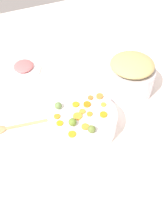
# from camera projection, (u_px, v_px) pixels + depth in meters

# --- Properties ---
(tabletop) EXTENTS (2.40, 2.40, 0.02)m
(tabletop) POSITION_uv_depth(u_px,v_px,m) (80.00, 124.00, 1.27)
(tabletop) COLOR white
(tabletop) RESTS_ON ground
(serving_bowl_carrots) EXTENTS (0.30, 0.30, 0.10)m
(serving_bowl_carrots) POSITION_uv_depth(u_px,v_px,m) (84.00, 121.00, 1.20)
(serving_bowl_carrots) COLOR white
(serving_bowl_carrots) RESTS_ON tabletop
(metal_pot) EXTENTS (0.24, 0.24, 0.14)m
(metal_pot) POSITION_uv_depth(u_px,v_px,m) (130.00, 80.00, 1.36)
(metal_pot) COLOR #BEB8C1
(metal_pot) RESTS_ON tabletop
(stuffing_mound) EXTENTS (0.21, 0.21, 0.05)m
(stuffing_mound) POSITION_uv_depth(u_px,v_px,m) (132.00, 64.00, 1.28)
(stuffing_mound) COLOR tan
(stuffing_mound) RESTS_ON metal_pot
(carrot_slice_0) EXTENTS (0.04, 0.04, 0.01)m
(carrot_slice_0) POSITION_uv_depth(u_px,v_px,m) (87.00, 104.00, 1.19)
(carrot_slice_0) COLOR orange
(carrot_slice_0) RESTS_ON serving_bowl_carrots
(carrot_slice_1) EXTENTS (0.03, 0.03, 0.01)m
(carrot_slice_1) POSITION_uv_depth(u_px,v_px,m) (103.00, 115.00, 1.15)
(carrot_slice_1) COLOR orange
(carrot_slice_1) RESTS_ON serving_bowl_carrots
(carrot_slice_2) EXTENTS (0.04, 0.04, 0.01)m
(carrot_slice_2) POSITION_uv_depth(u_px,v_px,m) (100.00, 96.00, 1.23)
(carrot_slice_2) COLOR orange
(carrot_slice_2) RESTS_ON serving_bowl_carrots
(carrot_slice_3) EXTENTS (0.03, 0.03, 0.01)m
(carrot_slice_3) POSITION_uv_depth(u_px,v_px,m) (90.00, 98.00, 1.22)
(carrot_slice_3) COLOR orange
(carrot_slice_3) RESTS_ON serving_bowl_carrots
(carrot_slice_4) EXTENTS (0.03, 0.03, 0.01)m
(carrot_slice_4) POSITION_uv_depth(u_px,v_px,m) (82.00, 112.00, 1.17)
(carrot_slice_4) COLOR orange
(carrot_slice_4) RESTS_ON serving_bowl_carrots
(carrot_slice_5) EXTENTS (0.03, 0.03, 0.01)m
(carrot_slice_5) POSITION_uv_depth(u_px,v_px,m) (57.00, 116.00, 1.15)
(carrot_slice_5) COLOR orange
(carrot_slice_5) RESTS_ON serving_bowl_carrots
(carrot_slice_6) EXTENTS (0.03, 0.03, 0.01)m
(carrot_slice_6) POSITION_uv_depth(u_px,v_px,m) (104.00, 105.00, 1.19)
(carrot_slice_6) COLOR orange
(carrot_slice_6) RESTS_ON serving_bowl_carrots
(carrot_slice_7) EXTENTS (0.04, 0.04, 0.01)m
(carrot_slice_7) POSITION_uv_depth(u_px,v_px,m) (85.00, 127.00, 1.11)
(carrot_slice_7) COLOR orange
(carrot_slice_7) RESTS_ON serving_bowl_carrots
(carrot_slice_8) EXTENTS (0.05, 0.05, 0.01)m
(carrot_slice_8) POSITION_uv_depth(u_px,v_px,m) (78.00, 116.00, 1.15)
(carrot_slice_8) COLOR orange
(carrot_slice_8) RESTS_ON serving_bowl_carrots
(carrot_slice_9) EXTENTS (0.04, 0.04, 0.01)m
(carrot_slice_9) POSITION_uv_depth(u_px,v_px,m) (72.00, 134.00, 1.08)
(carrot_slice_9) COLOR orange
(carrot_slice_9) RESTS_ON serving_bowl_carrots
(carrot_slice_10) EXTENTS (0.03, 0.03, 0.01)m
(carrot_slice_10) POSITION_uv_depth(u_px,v_px,m) (90.00, 114.00, 1.15)
(carrot_slice_10) COLOR orange
(carrot_slice_10) RESTS_ON serving_bowl_carrots
(carrot_slice_11) EXTENTS (0.03, 0.03, 0.01)m
(carrot_slice_11) POSITION_uv_depth(u_px,v_px,m) (60.00, 123.00, 1.12)
(carrot_slice_11) COLOR orange
(carrot_slice_11) RESTS_ON serving_bowl_carrots
(carrot_slice_12) EXTENTS (0.03, 0.03, 0.01)m
(carrot_slice_12) POSITION_uv_depth(u_px,v_px,m) (76.00, 104.00, 1.19)
(carrot_slice_12) COLOR orange
(carrot_slice_12) RESTS_ON serving_bowl_carrots
(brussels_sprout_0) EXTENTS (0.04, 0.04, 0.04)m
(brussels_sprout_0) POSITION_uv_depth(u_px,v_px,m) (73.00, 122.00, 1.11)
(brussels_sprout_0) COLOR olive
(brussels_sprout_0) RESTS_ON serving_bowl_carrots
(brussels_sprout_1) EXTENTS (0.03, 0.03, 0.03)m
(brussels_sprout_1) POSITION_uv_depth(u_px,v_px,m) (58.00, 106.00, 1.17)
(brussels_sprout_1) COLOR #5D7940
(brussels_sprout_1) RESTS_ON serving_bowl_carrots
(brussels_sprout_2) EXTENTS (0.03, 0.03, 0.03)m
(brussels_sprout_2) POSITION_uv_depth(u_px,v_px,m) (92.00, 129.00, 1.08)
(brussels_sprout_2) COLOR #5E7030
(brussels_sprout_2) RESTS_ON serving_bowl_carrots
(wooden_spoon) EXTENTS (0.27, 0.07, 0.01)m
(wooden_spoon) POSITION_uv_depth(u_px,v_px,m) (7.00, 128.00, 1.23)
(wooden_spoon) COLOR tan
(wooden_spoon) RESTS_ON tabletop
(ham_plate) EXTENTS (0.21, 0.21, 0.01)m
(ham_plate) POSITION_uv_depth(u_px,v_px,m) (22.00, 70.00, 1.51)
(ham_plate) COLOR white
(ham_plate) RESTS_ON tabletop
(ham_slice_main) EXTENTS (0.15, 0.16, 0.02)m
(ham_slice_main) POSITION_uv_depth(u_px,v_px,m) (23.00, 66.00, 1.51)
(ham_slice_main) COLOR #CF5F60
(ham_slice_main) RESTS_ON ham_plate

